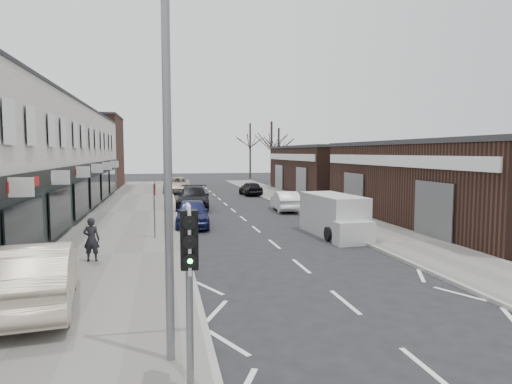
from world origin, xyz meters
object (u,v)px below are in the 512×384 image
warning_sign (155,193)px  parked_car_left_c (177,185)px  sedan_on_pavement (36,276)px  parked_car_right_b (251,188)px  parked_car_left_b (193,198)px  white_van (334,216)px  traffic_light (189,254)px  street_lamp (177,122)px  parked_car_right_a (285,201)px  parked_car_left_a (192,213)px  pedestrian (92,239)px

warning_sign → parked_car_left_c: (1.76, 25.08, -1.42)m
sedan_on_pavement → parked_car_right_b: bearing=-118.4°
sedan_on_pavement → parked_car_left_b: sedan_on_pavement is taller
warning_sign → white_van: bearing=-3.3°
traffic_light → parked_car_right_b: size_ratio=0.80×
traffic_light → street_lamp: size_ratio=0.39×
parked_car_left_b → parked_car_right_b: parked_car_left_b is taller
street_lamp → parked_car_right_a: size_ratio=1.91×
parked_car_left_a → sedan_on_pavement: bearing=-106.7°
parked_car_left_c → parked_car_right_b: bearing=-29.0°
traffic_light → parked_car_left_c: (1.00, 39.09, -1.63)m
street_lamp → sedan_on_pavement: (-3.46, 3.60, -3.66)m
sedan_on_pavement → parked_car_right_b: size_ratio=1.31×
parked_car_left_c → parked_car_right_b: (6.72, -4.29, -0.12)m
parked_car_right_b → pedestrian: bearing=62.3°
traffic_light → parked_car_right_a: size_ratio=0.74×
street_lamp → parked_car_left_c: size_ratio=1.42×
parked_car_left_b → parked_car_right_a: size_ratio=1.33×
parked_car_left_b → parked_car_right_b: size_ratio=1.44×
traffic_light → parked_car_left_b: size_ratio=0.56×
traffic_light → street_lamp: bearing=95.9°
sedan_on_pavement → parked_car_left_c: 34.58m
traffic_light → parked_car_left_c: 39.14m
parked_car_left_a → parked_car_right_b: (6.57, 17.29, -0.09)m
warning_sign → pedestrian: warning_sign is taller
traffic_light → street_lamp: 2.52m
traffic_light → parked_car_left_b: bearing=86.2°
parked_car_left_a → warning_sign: bearing=-114.9°
pedestrian → street_lamp: bearing=117.2°
street_lamp → pedestrian: bearing=108.3°
white_van → parked_car_right_b: (-0.08, 21.28, -0.28)m
white_van → parked_car_right_a: white_van is taller
white_van → parked_car_left_c: size_ratio=0.93×
pedestrian → parked_car_left_b: pedestrian is taller
traffic_light → parked_car_right_a: traffic_light is taller
traffic_light → parked_car_right_b: bearing=77.5°
parked_car_left_b → parked_car_right_b: (6.03, 9.55, -0.15)m
sedan_on_pavement → parked_car_left_b: (5.28, 20.43, -0.15)m
street_lamp → parked_car_left_a: (1.28, 16.30, -3.87)m
parked_car_left_a → parked_car_right_b: size_ratio=1.14×
sedan_on_pavement → pedestrian: 5.00m
traffic_light → street_lamp: (-0.13, 1.22, 2.20)m
warning_sign → parked_car_right_a: (8.66, 9.03, -1.51)m
parked_car_left_c → sedan_on_pavement: bearing=-94.1°
parked_car_left_b → street_lamp: bearing=-89.2°
street_lamp → parked_car_left_b: 24.41m
parked_car_left_b → pedestrian: bearing=-101.7°
sedan_on_pavement → parked_car_right_a: (11.48, 18.22, -0.27)m
street_lamp → parked_car_left_b: street_lamp is taller
parked_car_left_a → parked_car_left_c: (-0.15, 21.58, 0.03)m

